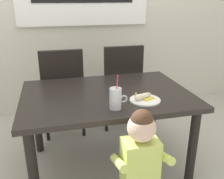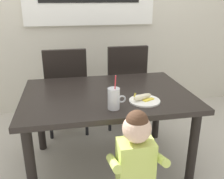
# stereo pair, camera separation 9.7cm
# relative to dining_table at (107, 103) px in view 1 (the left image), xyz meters

# --- Properties ---
(ground_plane) EXTENTS (24.00, 24.00, 0.00)m
(ground_plane) POSITION_rel_dining_table_xyz_m (0.00, 0.00, -0.61)
(ground_plane) COLOR #B7B2A8
(dining_table) EXTENTS (1.34, 0.93, 0.71)m
(dining_table) POSITION_rel_dining_table_xyz_m (0.00, 0.00, 0.00)
(dining_table) COLOR black
(dining_table) RESTS_ON ground
(dining_chair_left) EXTENTS (0.44, 0.45, 0.96)m
(dining_chair_left) POSITION_rel_dining_table_xyz_m (-0.32, 0.67, -0.07)
(dining_chair_left) COLOR black
(dining_chair_left) RESTS_ON ground
(dining_chair_right) EXTENTS (0.44, 0.45, 0.96)m
(dining_chair_right) POSITION_rel_dining_table_xyz_m (0.32, 0.72, -0.07)
(dining_chair_right) COLOR black
(dining_chair_right) RESTS_ON ground
(toddler_standing) EXTENTS (0.33, 0.24, 0.84)m
(toddler_standing) POSITION_rel_dining_table_xyz_m (0.06, -0.64, -0.09)
(toddler_standing) COLOR #3F4760
(toddler_standing) RESTS_ON ground
(milk_cup) EXTENTS (0.13, 0.08, 0.25)m
(milk_cup) POSITION_rel_dining_table_xyz_m (-0.00, -0.31, 0.16)
(milk_cup) COLOR silver
(milk_cup) RESTS_ON dining_table
(snack_plate) EXTENTS (0.23, 0.23, 0.01)m
(snack_plate) POSITION_rel_dining_table_xyz_m (0.24, -0.23, 0.10)
(snack_plate) COLOR white
(snack_plate) RESTS_ON dining_table
(peeled_banana) EXTENTS (0.18, 0.13, 0.07)m
(peeled_banana) POSITION_rel_dining_table_xyz_m (0.23, -0.22, 0.12)
(peeled_banana) COLOR #F4EAC6
(peeled_banana) RESTS_ON snack_plate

